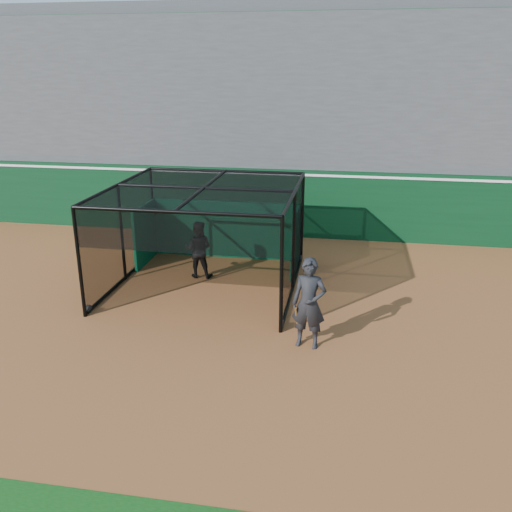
# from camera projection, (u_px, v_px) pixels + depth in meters

# --- Properties ---
(ground) EXTENTS (120.00, 120.00, 0.00)m
(ground) POSITION_uv_depth(u_px,v_px,m) (208.00, 338.00, 12.70)
(ground) COLOR brown
(ground) RESTS_ON ground
(outfield_wall) EXTENTS (50.00, 0.50, 2.50)m
(outfield_wall) POSITION_uv_depth(u_px,v_px,m) (265.00, 201.00, 20.17)
(outfield_wall) COLOR #093318
(outfield_wall) RESTS_ON ground
(grandstand) EXTENTS (50.00, 7.85, 8.95)m
(grandstand) POSITION_uv_depth(u_px,v_px,m) (280.00, 106.00, 22.62)
(grandstand) COLOR #4C4C4F
(grandstand) RESTS_ON ground
(batting_cage) EXTENTS (5.12, 5.30, 2.86)m
(batting_cage) POSITION_uv_depth(u_px,v_px,m) (206.00, 238.00, 15.36)
(batting_cage) COLOR black
(batting_cage) RESTS_ON ground
(batter) EXTENTS (0.87, 0.70, 1.73)m
(batter) POSITION_uv_depth(u_px,v_px,m) (198.00, 249.00, 16.15)
(batter) COLOR black
(batter) RESTS_ON ground
(on_deck_player) EXTENTS (0.82, 0.60, 2.10)m
(on_deck_player) POSITION_uv_depth(u_px,v_px,m) (309.00, 303.00, 12.02)
(on_deck_player) COLOR black
(on_deck_player) RESTS_ON ground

